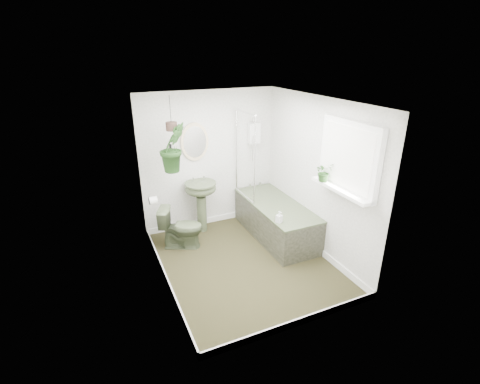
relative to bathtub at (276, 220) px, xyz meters
name	(u,v)px	position (x,y,z in m)	size (l,w,h in m)	color
floor	(244,262)	(-0.80, -0.50, -0.30)	(2.30, 2.80, 0.02)	black
ceiling	(245,100)	(-0.80, -0.50, 2.02)	(2.30, 2.80, 0.02)	white
wall_back	(209,160)	(-0.80, 0.91, 0.86)	(2.30, 0.02, 2.30)	white
wall_front	(305,237)	(-0.80, -1.91, 0.86)	(2.30, 0.02, 2.30)	white
wall_left	(158,204)	(-1.96, -0.50, 0.86)	(0.02, 2.80, 2.30)	white
wall_right	(316,177)	(0.36, -0.50, 0.86)	(0.02, 2.80, 2.30)	white
skirting	(244,259)	(-0.80, -0.50, -0.24)	(2.30, 2.80, 0.10)	white
bathtub	(276,220)	(0.00, 0.00, 0.00)	(0.72, 1.72, 0.58)	#465237
bath_screen	(245,156)	(-0.33, 0.49, 0.99)	(0.04, 0.72, 1.40)	silver
shower_box	(254,133)	(0.00, 0.84, 1.26)	(0.20, 0.10, 0.35)	white
oval_mirror	(195,142)	(-1.04, 0.87, 1.21)	(0.46, 0.03, 0.62)	beige
wall_sconce	(171,151)	(-1.44, 0.86, 1.11)	(0.04, 0.04, 0.22)	black
toilet_roll_holder	(153,200)	(-1.90, 0.20, 0.61)	(0.11, 0.11, 0.11)	white
window_recess	(349,157)	(0.29, -1.20, 1.36)	(0.08, 1.00, 0.90)	white
window_sill	(341,190)	(0.22, -1.20, 0.94)	(0.18, 1.00, 0.04)	white
window_blinds	(346,158)	(0.24, -1.20, 1.36)	(0.01, 0.86, 0.76)	white
toilet	(181,227)	(-1.50, 0.31, 0.04)	(0.37, 0.65, 0.66)	#465237
pedestal_sink	(202,207)	(-1.04, 0.67, 0.15)	(0.51, 0.44, 0.88)	#465237
sill_plant	(324,172)	(0.17, -0.90, 1.09)	(0.23, 0.20, 0.26)	black
hanging_plant	(173,147)	(-1.50, 0.45, 1.27)	(0.40, 0.32, 0.73)	black
soap_bottle	(279,217)	(-0.29, -0.58, 0.37)	(0.08, 0.08, 0.17)	black
hanging_pot	(171,126)	(-1.50, 0.45, 1.58)	(0.16, 0.16, 0.12)	#392720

